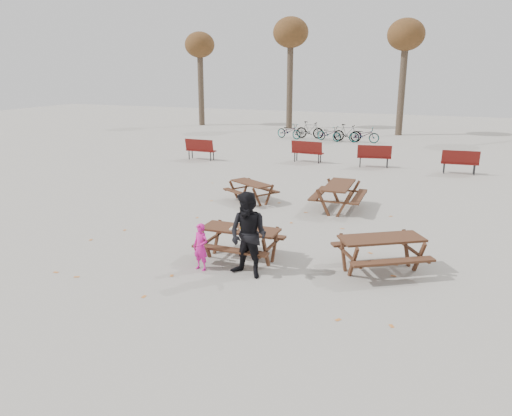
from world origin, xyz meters
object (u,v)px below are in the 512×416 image
(soda_bottle, at_px, (241,227))
(picnic_table_north, at_px, (251,192))
(food_tray, at_px, (234,229))
(picnic_table_far, at_px, (338,197))
(picnic_table_east, at_px, (381,254))
(adult, at_px, (248,235))
(main_picnic_table, at_px, (240,236))
(child, at_px, (201,247))

(soda_bottle, relative_size, picnic_table_north, 0.11)
(food_tray, relative_size, picnic_table_far, 0.09)
(food_tray, xyz_separation_m, picnic_table_east, (3.25, 0.68, -0.40))
(adult, height_order, picnic_table_north, adult)
(main_picnic_table, relative_size, soda_bottle, 10.59)
(food_tray, bearing_deg, picnic_table_north, 107.71)
(food_tray, distance_m, adult, 0.92)
(soda_bottle, relative_size, picnic_table_east, 0.09)
(picnic_table_north, relative_size, picnic_table_far, 0.81)
(soda_bottle, bearing_deg, picnic_table_north, 109.57)
(picnic_table_east, bearing_deg, picnic_table_north, 105.47)
(food_tray, relative_size, soda_bottle, 1.06)
(food_tray, xyz_separation_m, picnic_table_north, (-1.64, 5.14, -0.46))
(main_picnic_table, height_order, picnic_table_north, main_picnic_table)
(soda_bottle, height_order, picnic_table_north, soda_bottle)
(child, relative_size, picnic_table_north, 0.69)
(child, height_order, picnic_table_far, child)
(soda_bottle, distance_m, picnic_table_east, 3.18)
(soda_bottle, height_order, picnic_table_east, soda_bottle)
(picnic_table_north, height_order, picnic_table_far, picnic_table_far)
(food_tray, bearing_deg, soda_bottle, 19.09)
(picnic_table_north, xyz_separation_m, picnic_table_far, (2.94, 0.12, 0.08))
(child, bearing_deg, adult, 15.72)
(child, bearing_deg, food_tray, 68.08)
(main_picnic_table, height_order, adult, adult)
(main_picnic_table, bearing_deg, picnic_table_north, 109.27)
(picnic_table_north, bearing_deg, picnic_table_east, -11.64)
(food_tray, xyz_separation_m, picnic_table_far, (1.30, 5.26, -0.38))
(soda_bottle, height_order, adult, adult)
(child, xyz_separation_m, adult, (1.12, 0.06, 0.40))
(food_tray, distance_m, soda_bottle, 0.18)
(child, distance_m, picnic_table_north, 5.96)
(adult, xyz_separation_m, picnic_table_east, (2.62, 1.33, -0.54))
(picnic_table_far, bearing_deg, picnic_table_east, -158.39)
(soda_bottle, bearing_deg, picnic_table_east, 11.49)
(adult, height_order, picnic_table_east, adult)
(main_picnic_table, relative_size, food_tray, 10.00)
(main_picnic_table, distance_m, picnic_table_far, 5.23)
(child, bearing_deg, soda_bottle, 62.16)
(main_picnic_table, xyz_separation_m, picnic_table_east, (3.16, 0.51, -0.19))
(adult, bearing_deg, food_tray, 146.02)
(main_picnic_table, bearing_deg, food_tray, -118.08)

